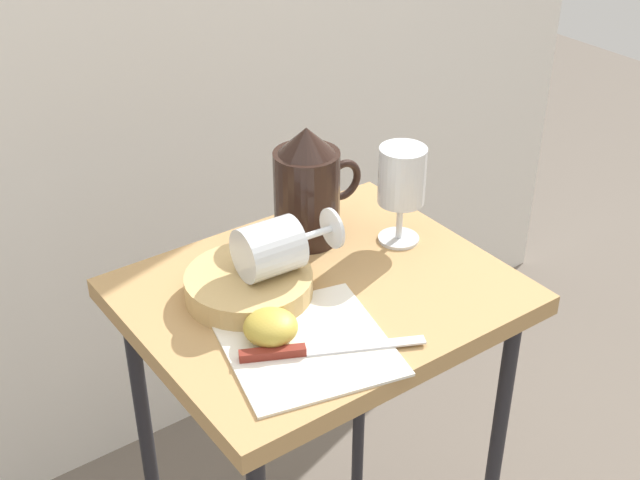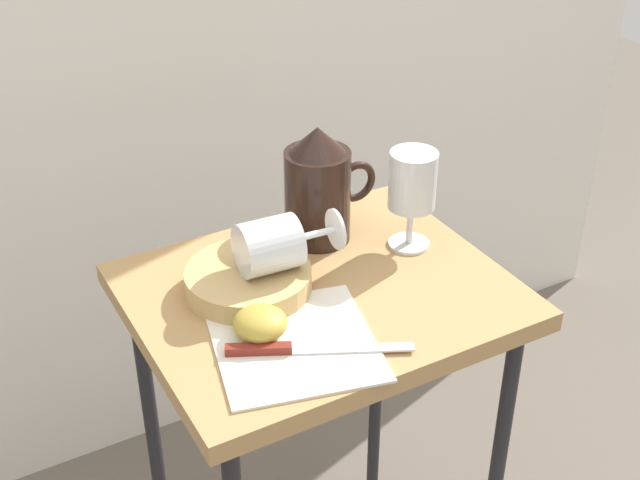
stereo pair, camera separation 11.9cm
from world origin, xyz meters
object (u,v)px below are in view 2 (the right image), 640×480
object	(u,v)px
basket_tray	(248,280)
apple_half_left	(260,323)
wine_glass_tipped_near	(272,245)
table	(320,335)
knife	(291,349)
pitcher	(318,194)
wine_glass_upright	(412,186)

from	to	relation	value
basket_tray	apple_half_left	distance (m)	0.11
basket_tray	wine_glass_tipped_near	world-z (taller)	wine_glass_tipped_near
table	knife	size ratio (longest dim) A/B	3.26
table	apple_half_left	distance (m)	0.18
basket_tray	wine_glass_tipped_near	size ratio (longest dim) A/B	1.19
pitcher	wine_glass_tipped_near	world-z (taller)	pitcher
table	wine_glass_tipped_near	world-z (taller)	wine_glass_tipped_near
basket_tray	apple_half_left	size ratio (longest dim) A/B	2.51
wine_glass_upright	table	bearing A→B (deg)	-168.65
apple_half_left	knife	bearing A→B (deg)	-68.87
table	apple_half_left	xyz separation A→B (m)	(-0.12, -0.06, 0.11)
basket_tray	wine_glass_tipped_near	distance (m)	0.07
table	wine_glass_upright	size ratio (longest dim) A/B	4.64
table	apple_half_left	size ratio (longest dim) A/B	10.19
table	basket_tray	xyz separation A→B (m)	(-0.09, 0.04, 0.10)
basket_tray	pitcher	world-z (taller)	pitcher
wine_glass_upright	apple_half_left	size ratio (longest dim) A/B	2.20
pitcher	apple_half_left	size ratio (longest dim) A/B	2.62
basket_tray	knife	size ratio (longest dim) A/B	0.80
wine_glass_upright	pitcher	bearing A→B (deg)	141.37
wine_glass_tipped_near	knife	xyz separation A→B (m)	(-0.04, -0.14, -0.07)
wine_glass_tipped_near	apple_half_left	bearing A→B (deg)	-124.56
table	knife	world-z (taller)	knife
knife	table	bearing A→B (deg)	47.14
apple_half_left	wine_glass_tipped_near	bearing A→B (deg)	55.44
basket_tray	pitcher	xyz separation A→B (m)	(0.16, 0.08, 0.06)
basket_tray	wine_glass_upright	xyz separation A→B (m)	(0.27, -0.01, 0.09)
table	wine_glass_upright	world-z (taller)	wine_glass_upright
basket_tray	wine_glass_upright	distance (m)	0.28
basket_tray	apple_half_left	bearing A→B (deg)	-106.93
basket_tray	wine_glass_tipped_near	xyz separation A→B (m)	(0.03, -0.01, 0.06)
wine_glass_upright	apple_half_left	world-z (taller)	wine_glass_upright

